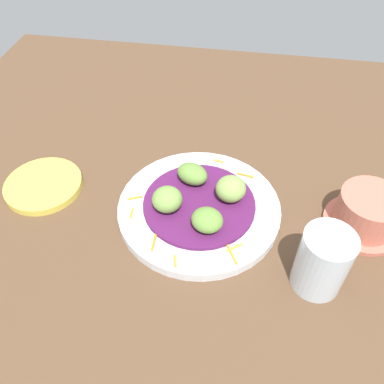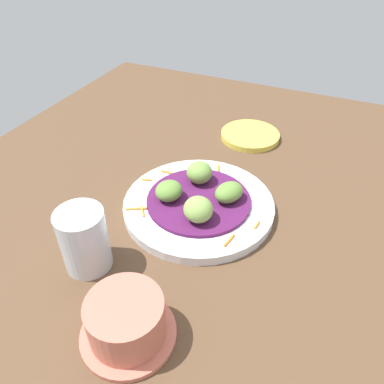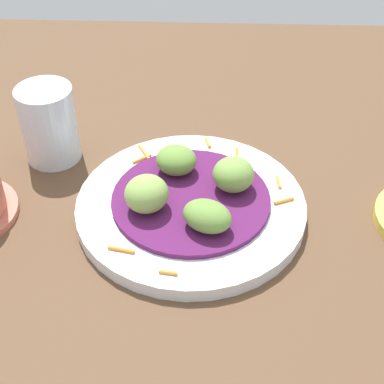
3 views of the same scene
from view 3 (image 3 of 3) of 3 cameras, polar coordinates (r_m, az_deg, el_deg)
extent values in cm
cube|color=brown|center=(66.73, 3.30, -4.36)|extent=(110.00, 110.00, 2.00)
cylinder|color=silver|center=(67.48, -0.11, -1.48)|extent=(26.67, 26.67, 1.70)
cylinder|color=#51194C|center=(66.70, -0.11, -0.73)|extent=(18.36, 18.36, 0.64)
cylinder|color=orange|center=(61.54, -6.99, -5.67)|extent=(0.97, 2.93, 0.40)
cylinder|color=orange|center=(67.53, 9.04, -0.87)|extent=(1.33, 2.44, 0.40)
cylinder|color=orange|center=(74.19, -4.70, 3.91)|extent=(3.32, 2.03, 0.40)
cylinder|color=orange|center=(73.56, 4.47, 3.56)|extent=(3.16, 0.50, 0.40)
cylinder|color=orange|center=(58.99, -2.37, -7.93)|extent=(0.65, 1.93, 0.40)
cylinder|color=orange|center=(75.72, 1.57, 4.90)|extent=(2.02, 0.91, 0.40)
cylinder|color=orange|center=(73.17, -4.96, 3.29)|extent=(1.95, 2.37, 0.40)
cylinder|color=orange|center=(70.05, 8.54, 0.97)|extent=(2.12, 0.60, 0.40)
ellipsoid|color=olive|center=(69.26, -1.56, 3.17)|extent=(5.76, 6.02, 3.29)
ellipsoid|color=#84A851|center=(64.01, -4.50, -0.18)|extent=(6.92, 6.93, 4.10)
ellipsoid|color=olive|center=(61.80, 1.51, -2.39)|extent=(6.08, 6.73, 3.20)
ellipsoid|color=#759E47|center=(66.74, 4.09, 1.74)|extent=(6.10, 6.15, 3.92)
cylinder|color=silver|center=(75.78, -13.91, 6.51)|extent=(7.08, 7.08, 10.07)
camera|label=1|loc=(0.94, -3.75, 42.99)|focal=37.12mm
camera|label=2|loc=(0.58, -61.89, 20.01)|focal=35.23mm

